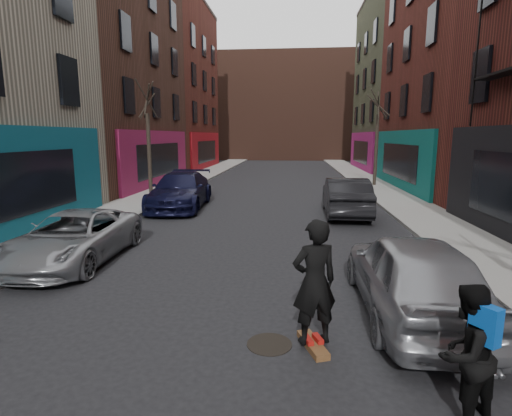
% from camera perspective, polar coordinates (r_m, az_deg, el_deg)
% --- Properties ---
extents(sidewalk_left, '(2.50, 84.00, 0.13)m').
position_cam_1_polar(sidewalk_left, '(32.71, -7.65, 4.70)').
color(sidewalk_left, gray).
rests_on(sidewalk_left, ground).
extents(sidewalk_right, '(2.50, 84.00, 0.13)m').
position_cam_1_polar(sidewalk_right, '(32.30, 14.58, 4.40)').
color(sidewalk_right, gray).
rests_on(sidewalk_right, ground).
extents(building_far, '(40.00, 10.00, 14.00)m').
position_cam_1_polar(building_far, '(57.87, 4.39, 14.01)').
color(building_far, '#47281E').
rests_on(building_far, ground).
extents(tree_left_far, '(2.00, 2.00, 6.50)m').
position_cam_1_polar(tree_left_far, '(21.03, -15.15, 10.46)').
color(tree_left_far, black).
rests_on(tree_left_far, sidewalk_left).
extents(tree_right_far, '(2.00, 2.00, 6.80)m').
position_cam_1_polar(tree_right_far, '(26.24, 16.90, 10.59)').
color(tree_right_far, black).
rests_on(tree_right_far, sidewalk_right).
extents(parked_left_far, '(2.22, 4.63, 1.27)m').
position_cam_1_polar(parked_left_far, '(11.17, -24.55, -3.84)').
color(parked_left_far, '#919399').
rests_on(parked_left_far, ground).
extents(parked_left_end, '(2.50, 5.54, 1.57)m').
position_cam_1_polar(parked_left_end, '(18.06, -10.74, 2.47)').
color(parked_left_end, black).
rests_on(parked_left_end, ground).
extents(parked_right_far, '(1.81, 4.48, 1.53)m').
position_cam_1_polar(parked_right_far, '(7.68, 21.43, -8.80)').
color(parked_right_far, gray).
rests_on(parked_right_far, ground).
extents(parked_right_end, '(1.69, 4.67, 1.53)m').
position_cam_1_polar(parked_right_end, '(16.52, 12.70, 1.61)').
color(parked_right_end, black).
rests_on(parked_right_end, ground).
extents(skateboard, '(0.48, 0.83, 0.10)m').
position_cam_1_polar(skateboard, '(6.47, 8.11, -18.76)').
color(skateboard, brown).
rests_on(skateboard, ground).
extents(skateboarder, '(0.81, 0.66, 1.90)m').
position_cam_1_polar(skateboarder, '(6.05, 8.35, -10.43)').
color(skateboarder, black).
rests_on(skateboarder, skateboard).
extents(pedestrian, '(0.99, 0.94, 1.61)m').
position_cam_1_polar(pedestrian, '(5.23, 27.81, -17.85)').
color(pedestrian, black).
rests_on(pedestrian, ground).
extents(manhole, '(0.83, 0.83, 0.01)m').
position_cam_1_polar(manhole, '(6.52, 1.92, -18.85)').
color(manhole, black).
rests_on(manhole, ground).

